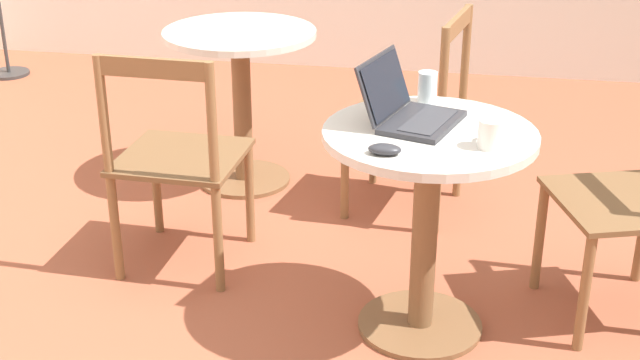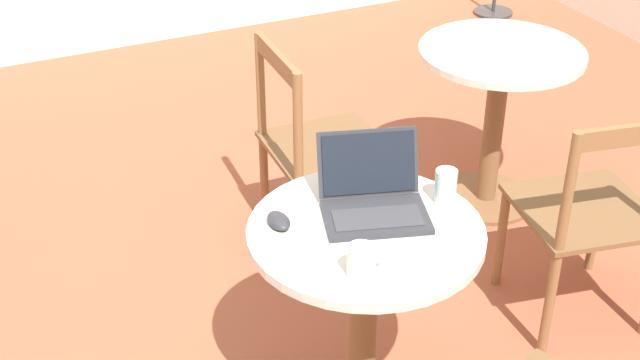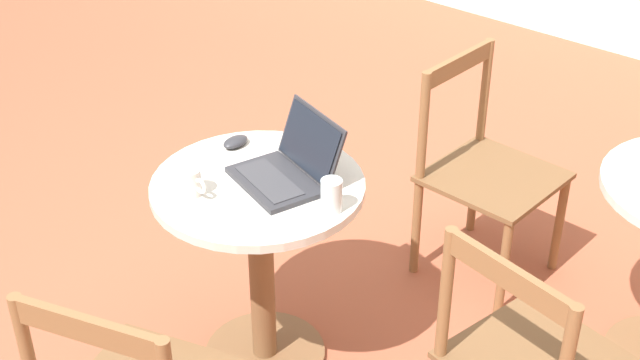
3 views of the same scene
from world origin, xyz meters
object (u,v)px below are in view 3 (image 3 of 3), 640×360
at_px(chair_mid_left, 484,172).
at_px(drinking_glass, 331,195).
at_px(cafe_table_near, 260,236).
at_px(mug, 190,182).
at_px(laptop, 286,168).
at_px(mouse, 236,142).

xyz_separation_m(chair_mid_left, drinking_glass, (-0.00, -0.92, 0.34)).
height_order(cafe_table_near, mug, mug).
distance_m(chair_mid_left, drinking_glass, 0.98).
xyz_separation_m(laptop, drinking_glass, (0.22, -0.04, 0.01)).
relative_size(cafe_table_near, laptop, 2.00).
distance_m(mug, drinking_glass, 0.45).
bearing_deg(chair_mid_left, mug, -109.04).
xyz_separation_m(cafe_table_near, chair_mid_left, (0.28, 0.95, -0.08)).
xyz_separation_m(mouse, drinking_glass, (0.50, -0.09, 0.04)).
xyz_separation_m(chair_mid_left, laptop, (-0.22, -0.88, 0.33)).
bearing_deg(mouse, cafe_table_near, -28.87).
bearing_deg(laptop, drinking_glass, -10.37).
xyz_separation_m(cafe_table_near, drinking_glass, (0.28, 0.03, 0.26)).
bearing_deg(drinking_glass, laptop, 169.63).
relative_size(mouse, mug, 0.88).
xyz_separation_m(chair_mid_left, mug, (-0.39, -1.14, 0.33)).
distance_m(laptop, mug, 0.31).
bearing_deg(cafe_table_near, drinking_glass, 6.12).
distance_m(chair_mid_left, mouse, 1.02).
relative_size(mouse, drinking_glass, 0.94).
bearing_deg(cafe_table_near, chair_mid_left, 73.44).
bearing_deg(mug, chair_mid_left, 70.96).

